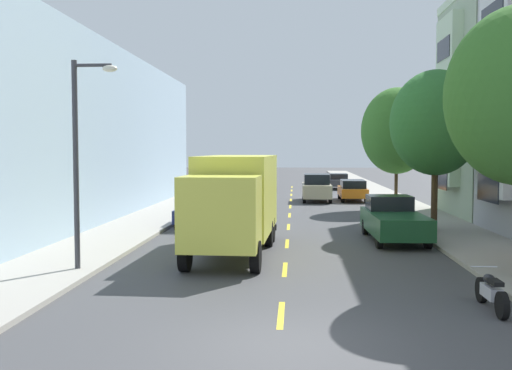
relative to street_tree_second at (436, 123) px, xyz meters
name	(u,v)px	position (x,y,z in m)	size (l,w,h in m)	color
ground_plane	(291,203)	(-6.40, 14.44, -4.80)	(160.00, 160.00, 0.00)	#424244
sidewalk_left	(183,204)	(-13.50, 12.44, -4.73)	(3.20, 120.00, 0.14)	#A39E93
sidewalk_right	(400,205)	(0.70, 12.44, -4.73)	(3.20, 120.00, 0.14)	#A39E93
lane_centerline_dashes	(290,211)	(-6.40, 8.94, -4.80)	(0.14, 47.20, 0.01)	yellow
apartment_block_opposite	(32,134)	(-20.10, 4.44, -0.34)	(10.00, 36.00, 8.91)	#9EB7CC
street_tree_second	(436,123)	(0.00, 0.00, 0.00)	(3.95, 3.95, 6.97)	#47331E
street_tree_third	(397,131)	(0.00, 9.95, -0.03)	(4.27, 4.27, 7.22)	#47331E
street_lamp	(81,147)	(-12.33, -9.48, -1.09)	(1.35, 0.28, 6.09)	#38383D
delivery_box_truck	(235,198)	(-8.19, -5.72, -2.86)	(2.67, 8.17, 3.42)	#D8D84C
parked_pickup_forest	(393,220)	(-2.15, -2.43, -3.97)	(2.13, 5.35, 1.73)	#194C28
parked_pickup_silver	(216,197)	(-10.82, 8.71, -3.97)	(2.07, 5.33, 1.73)	#B2B5BA
parked_sedan_charcoal	(338,181)	(-2.11, 28.87, -4.05)	(1.87, 4.53, 1.43)	#333338
parked_wagon_orange	(352,190)	(-2.03, 16.04, -4.00)	(1.86, 4.72, 1.50)	orange
parked_sedan_burgundy	(247,180)	(-10.64, 29.77, -4.05)	(1.93, 4.55, 1.43)	maroon
parked_sedan_navy	(200,210)	(-10.65, 1.61, -4.05)	(1.86, 4.52, 1.43)	navy
moving_champagne_sedan	(316,187)	(-4.60, 15.51, -3.81)	(1.95, 4.80, 1.93)	tan
parked_motorcycle	(491,292)	(-1.65, -12.87, -4.39)	(0.62, 2.05, 0.90)	black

